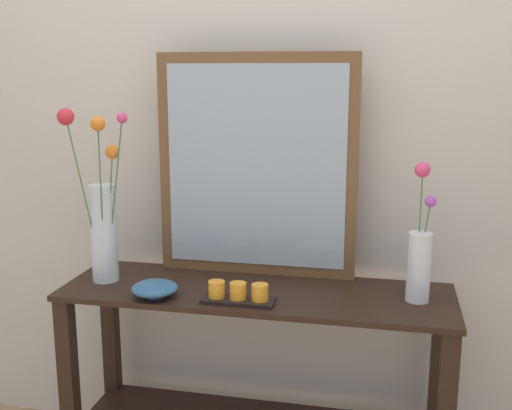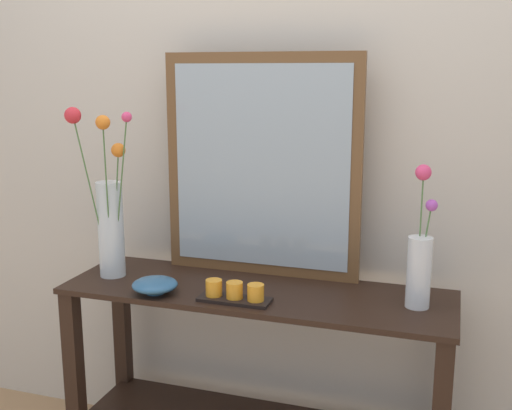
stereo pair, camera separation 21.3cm
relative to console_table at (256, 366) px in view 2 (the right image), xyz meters
The scene contains 7 objects.
wall_back 0.93m from the console_table, 90.00° to the left, with size 6.40×0.08×2.70m, color beige.
console_table is the anchor object (origin of this frame).
mirror_leaning 0.73m from the console_table, 101.90° to the left, with size 0.74×0.03×0.82m.
tall_vase_left 0.77m from the console_table, behind, with size 0.22×0.17×0.63m.
vase_right 0.71m from the console_table, ahead, with size 0.08×0.08×0.47m.
candle_tray 0.35m from the console_table, 104.24° to the right, with size 0.24×0.09×0.07m.
decorative_bowl 0.48m from the console_table, 156.20° to the right, with size 0.16×0.16×0.05m.
Camera 2 is at (0.64, -1.98, 1.52)m, focal length 43.72 mm.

